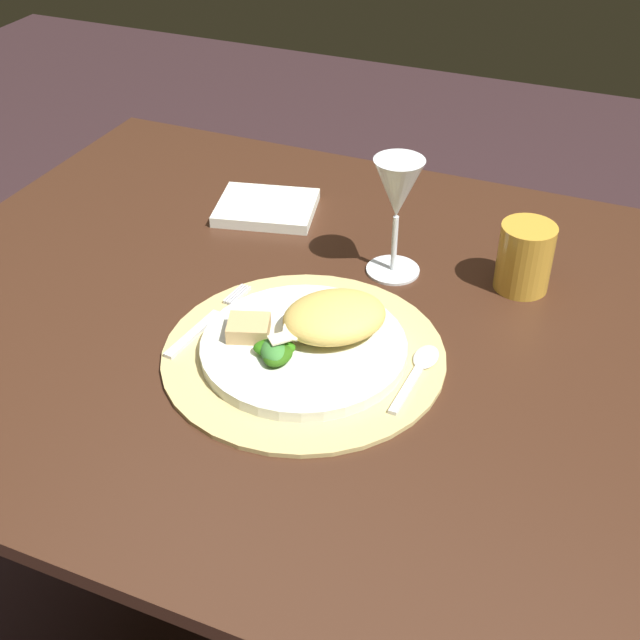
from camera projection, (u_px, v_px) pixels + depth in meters
name	position (u px, v px, depth m)	size (l,w,h in m)	color
dining_table	(307.00, 429.00, 1.20)	(1.12, 0.90, 0.75)	#3D2216
placemat	(304.00, 354.00, 0.99)	(0.34, 0.34, 0.01)	tan
dinner_plate	(304.00, 347.00, 0.99)	(0.25, 0.25, 0.01)	silver
pasta_serving	(334.00, 317.00, 0.99)	(0.13, 0.10, 0.04)	#E1BA59
salad_greens	(276.00, 351.00, 0.96)	(0.06, 0.07, 0.03)	#28590F
bread_piece	(249.00, 328.00, 0.99)	(0.05, 0.04, 0.02)	tan
fork	(205.00, 323.00, 1.04)	(0.03, 0.17, 0.00)	silver
spoon	(421.00, 366.00, 0.97)	(0.03, 0.13, 0.01)	silver
napkin	(266.00, 208.00, 1.28)	(0.15, 0.12, 0.02)	white
wine_glass	(397.00, 194.00, 1.08)	(0.07, 0.07, 0.17)	silver
amber_tumbler	(525.00, 257.00, 1.09)	(0.07, 0.07, 0.09)	gold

